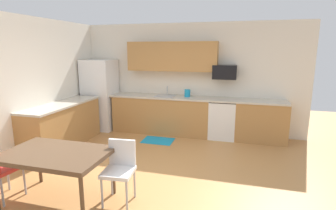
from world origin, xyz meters
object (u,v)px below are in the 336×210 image
(refrigerator, at_px, (100,95))
(kettle, at_px, (187,93))
(microwave, at_px, (225,72))
(chair_near_table, at_px, (120,166))
(oven_range, at_px, (222,119))
(dining_table, at_px, (55,156))

(refrigerator, bearing_deg, kettle, 3.25)
(microwave, xyz_separation_m, chair_near_table, (-1.15, -3.22, -1.05))
(refrigerator, bearing_deg, microwave, 3.27)
(refrigerator, bearing_deg, chair_near_table, -56.58)
(oven_range, height_order, dining_table, oven_range)
(microwave, bearing_deg, chair_near_table, -109.60)
(dining_table, bearing_deg, oven_range, 59.90)
(oven_range, height_order, kettle, kettle)
(dining_table, xyz_separation_m, kettle, (1.10, 3.43, 0.36))
(oven_range, bearing_deg, microwave, 90.00)
(dining_table, distance_m, kettle, 3.62)
(refrigerator, distance_m, microwave, 3.22)
(refrigerator, height_order, chair_near_table, refrigerator)
(oven_range, xyz_separation_m, microwave, (-0.00, 0.10, 1.10))
(oven_range, relative_size, chair_near_table, 1.07)
(oven_range, height_order, chair_near_table, oven_range)
(refrigerator, distance_m, chair_near_table, 3.66)
(oven_range, relative_size, dining_table, 0.65)
(dining_table, bearing_deg, chair_near_table, 17.84)
(refrigerator, relative_size, microwave, 3.35)
(oven_range, xyz_separation_m, chair_near_table, (-1.15, -3.12, 0.05))
(oven_range, distance_m, kettle, 1.03)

